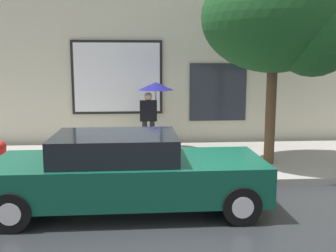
{
  "coord_description": "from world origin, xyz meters",
  "views": [
    {
      "loc": [
        -0.52,
        -6.7,
        2.56
      ],
      "look_at": [
        0.14,
        1.8,
        1.2
      ],
      "focal_mm": 41.31,
      "sensor_mm": 36.0,
      "label": 1
    }
  ],
  "objects_px": {
    "parked_car": "(127,172)",
    "street_tree": "(282,21)",
    "pedestrian_with_umbrella": "(153,96)",
    "fire_hydrant": "(2,159)"
  },
  "relations": [
    {
      "from": "pedestrian_with_umbrella",
      "to": "street_tree",
      "type": "bearing_deg",
      "value": -32.83
    },
    {
      "from": "street_tree",
      "to": "pedestrian_with_umbrella",
      "type": "bearing_deg",
      "value": 147.17
    },
    {
      "from": "fire_hydrant",
      "to": "street_tree",
      "type": "bearing_deg",
      "value": 4.81
    },
    {
      "from": "parked_car",
      "to": "pedestrian_with_umbrella",
      "type": "distance_m",
      "value": 4.4
    },
    {
      "from": "parked_car",
      "to": "street_tree",
      "type": "relative_size",
      "value": 0.98
    },
    {
      "from": "pedestrian_with_umbrella",
      "to": "street_tree",
      "type": "height_order",
      "value": "street_tree"
    },
    {
      "from": "fire_hydrant",
      "to": "pedestrian_with_umbrella",
      "type": "height_order",
      "value": "pedestrian_with_umbrella"
    },
    {
      "from": "fire_hydrant",
      "to": "street_tree",
      "type": "distance_m",
      "value": 7.05
    },
    {
      "from": "parked_car",
      "to": "pedestrian_with_umbrella",
      "type": "relative_size",
      "value": 2.45
    },
    {
      "from": "parked_car",
      "to": "street_tree",
      "type": "height_order",
      "value": "street_tree"
    }
  ]
}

